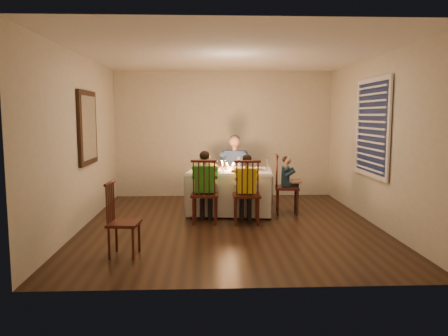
{
  "coord_description": "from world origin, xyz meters",
  "views": [
    {
      "loc": [
        -0.38,
        -6.61,
        1.7
      ],
      "look_at": [
        -0.09,
        0.15,
        0.87
      ],
      "focal_mm": 35.0,
      "sensor_mm": 36.0,
      "label": 1
    }
  ],
  "objects_px": {
    "chair_near_right": "(246,224)",
    "adult": "(234,203)",
    "child_green": "(205,223)",
    "chair_adult": "(234,203)",
    "chair_extra": "(125,256)",
    "serving_bowl": "(212,166)",
    "chair_near_left": "(205,223)",
    "dining_table": "(230,182)",
    "chair_end": "(287,213)",
    "child_teal": "(287,213)",
    "child_yellow": "(246,224)"
  },
  "relations": [
    {
      "from": "chair_adult",
      "to": "serving_bowl",
      "type": "xyz_separation_m",
      "value": [
        -0.44,
        -0.46,
        0.78
      ]
    },
    {
      "from": "chair_end",
      "to": "adult",
      "type": "height_order",
      "value": "adult"
    },
    {
      "from": "child_green",
      "to": "serving_bowl",
      "type": "relative_size",
      "value": 5.22
    },
    {
      "from": "dining_table",
      "to": "child_yellow",
      "type": "distance_m",
      "value": 0.98
    },
    {
      "from": "chair_near_right",
      "to": "chair_extra",
      "type": "relative_size",
      "value": 1.13
    },
    {
      "from": "child_yellow",
      "to": "child_teal",
      "type": "height_order",
      "value": "child_yellow"
    },
    {
      "from": "chair_adult",
      "to": "child_teal",
      "type": "height_order",
      "value": "chair_adult"
    },
    {
      "from": "serving_bowl",
      "to": "chair_adult",
      "type": "bearing_deg",
      "value": 46.57
    },
    {
      "from": "adult",
      "to": "child_green",
      "type": "height_order",
      "value": "adult"
    },
    {
      "from": "chair_near_left",
      "to": "chair_adult",
      "type": "bearing_deg",
      "value": -105.96
    },
    {
      "from": "dining_table",
      "to": "chair_end",
      "type": "relative_size",
      "value": 1.52
    },
    {
      "from": "chair_extra",
      "to": "child_green",
      "type": "relative_size",
      "value": 0.79
    },
    {
      "from": "chair_adult",
      "to": "chair_extra",
      "type": "height_order",
      "value": "chair_adult"
    },
    {
      "from": "child_yellow",
      "to": "serving_bowl",
      "type": "height_order",
      "value": "serving_bowl"
    },
    {
      "from": "adult",
      "to": "serving_bowl",
      "type": "bearing_deg",
      "value": -122.82
    },
    {
      "from": "chair_adult",
      "to": "child_green",
      "type": "bearing_deg",
      "value": -99.54
    },
    {
      "from": "chair_near_left",
      "to": "adult",
      "type": "xyz_separation_m",
      "value": [
        0.56,
        1.53,
        0.0
      ]
    },
    {
      "from": "chair_end",
      "to": "child_yellow",
      "type": "xyz_separation_m",
      "value": [
        -0.77,
        -0.69,
        0.0
      ]
    },
    {
      "from": "chair_adult",
      "to": "adult",
      "type": "distance_m",
      "value": 0.0
    },
    {
      "from": "chair_end",
      "to": "chair_near_left",
      "type": "bearing_deg",
      "value": 120.95
    },
    {
      "from": "chair_extra",
      "to": "adult",
      "type": "height_order",
      "value": "adult"
    },
    {
      "from": "chair_end",
      "to": "child_teal",
      "type": "relative_size",
      "value": 1.03
    },
    {
      "from": "dining_table",
      "to": "child_green",
      "type": "relative_size",
      "value": 1.36
    },
    {
      "from": "chair_extra",
      "to": "child_teal",
      "type": "xyz_separation_m",
      "value": [
        2.39,
        2.2,
        0.0
      ]
    },
    {
      "from": "chair_end",
      "to": "child_yellow",
      "type": "bearing_deg",
      "value": 139.21
    },
    {
      "from": "chair_near_left",
      "to": "child_green",
      "type": "relative_size",
      "value": 0.89
    },
    {
      "from": "dining_table",
      "to": "child_green",
      "type": "distance_m",
      "value": 1.01
    },
    {
      "from": "chair_adult",
      "to": "chair_extra",
      "type": "xyz_separation_m",
      "value": [
        -1.53,
        -3.11,
        0.0
      ]
    },
    {
      "from": "dining_table",
      "to": "chair_near_right",
      "type": "xyz_separation_m",
      "value": [
        0.21,
        -0.8,
        -0.54
      ]
    },
    {
      "from": "child_green",
      "to": "serving_bowl",
      "type": "distance_m",
      "value": 1.32
    },
    {
      "from": "child_teal",
      "to": "serving_bowl",
      "type": "relative_size",
      "value": 4.52
    },
    {
      "from": "dining_table",
      "to": "chair_end",
      "type": "distance_m",
      "value": 1.12
    },
    {
      "from": "dining_table",
      "to": "chair_extra",
      "type": "height_order",
      "value": "dining_table"
    },
    {
      "from": "chair_extra",
      "to": "child_green",
      "type": "height_order",
      "value": "child_green"
    },
    {
      "from": "serving_bowl",
      "to": "dining_table",
      "type": "bearing_deg",
      "value": -46.46
    },
    {
      "from": "chair_adult",
      "to": "child_teal",
      "type": "xyz_separation_m",
      "value": [
        0.85,
        -0.9,
        0.0
      ]
    },
    {
      "from": "dining_table",
      "to": "adult",
      "type": "xyz_separation_m",
      "value": [
        0.12,
        0.8,
        -0.54
      ]
    },
    {
      "from": "chair_extra",
      "to": "adult",
      "type": "bearing_deg",
      "value": -21.48
    },
    {
      "from": "chair_near_right",
      "to": "adult",
      "type": "bearing_deg",
      "value": -85.67
    },
    {
      "from": "adult",
      "to": "child_yellow",
      "type": "distance_m",
      "value": 1.6
    },
    {
      "from": "adult",
      "to": "dining_table",
      "type": "bearing_deg",
      "value": -88.19
    },
    {
      "from": "chair_near_right",
      "to": "child_teal",
      "type": "distance_m",
      "value": 1.03
    },
    {
      "from": "dining_table",
      "to": "serving_bowl",
      "type": "bearing_deg",
      "value": 140.51
    },
    {
      "from": "chair_end",
      "to": "child_yellow",
      "type": "relative_size",
      "value": 0.93
    },
    {
      "from": "chair_near_right",
      "to": "child_teal",
      "type": "xyz_separation_m",
      "value": [
        0.77,
        0.69,
        0.0
      ]
    },
    {
      "from": "chair_near_right",
      "to": "child_green",
      "type": "bearing_deg",
      "value": -4.8
    },
    {
      "from": "chair_adult",
      "to": "chair_near_left",
      "type": "bearing_deg",
      "value": -99.54
    },
    {
      "from": "chair_extra",
      "to": "serving_bowl",
      "type": "relative_size",
      "value": 4.13
    },
    {
      "from": "chair_adult",
      "to": "chair_near_right",
      "type": "relative_size",
      "value": 1.0
    },
    {
      "from": "chair_near_right",
      "to": "child_yellow",
      "type": "xyz_separation_m",
      "value": [
        0.0,
        0.0,
        0.0
      ]
    }
  ]
}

